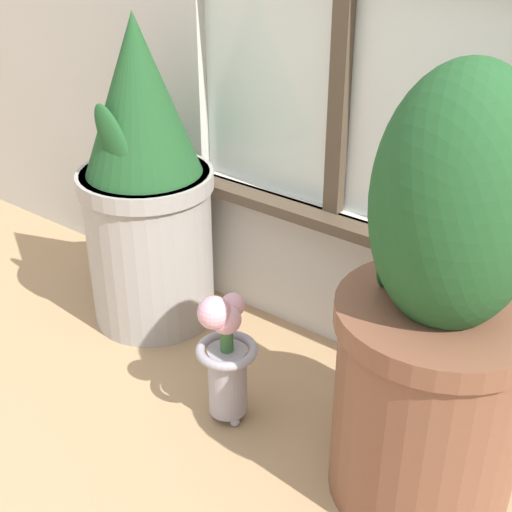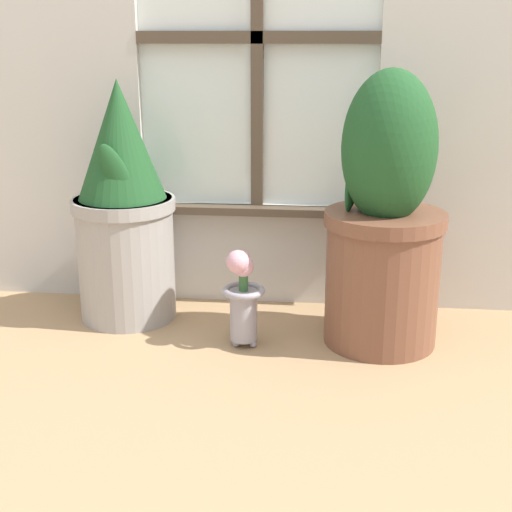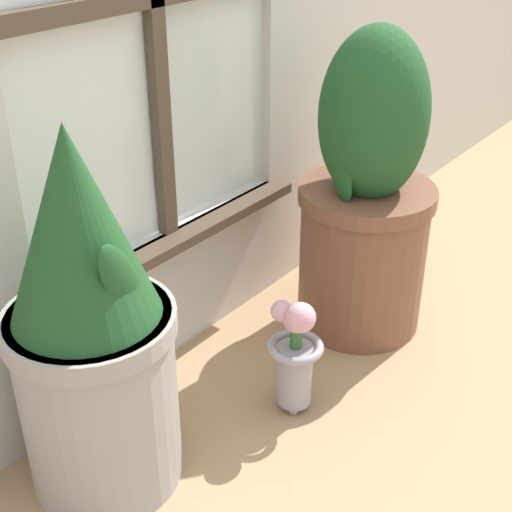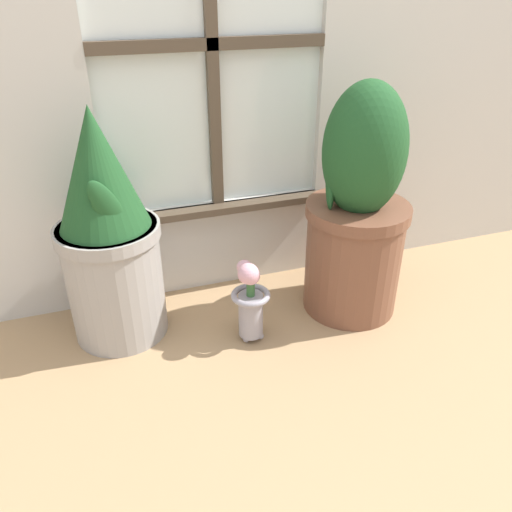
# 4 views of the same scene
# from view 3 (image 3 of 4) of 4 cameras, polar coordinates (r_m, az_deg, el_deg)

# --- Properties ---
(ground_plane) EXTENTS (10.00, 10.00, 0.00)m
(ground_plane) POSITION_cam_3_polar(r_m,az_deg,el_deg) (1.53, 8.67, -14.52)
(ground_plane) COLOR tan
(potted_plant_left) EXTENTS (0.30, 0.30, 0.71)m
(potted_plant_left) POSITION_cam_3_polar(r_m,az_deg,el_deg) (1.27, -13.10, -5.74)
(potted_plant_left) COLOR #9E9993
(potted_plant_left) RESTS_ON ground_plane
(potted_plant_right) EXTENTS (0.33, 0.33, 0.75)m
(potted_plant_right) POSITION_cam_3_polar(r_m,az_deg,el_deg) (1.71, 8.83, 4.35)
(potted_plant_right) COLOR brown
(potted_plant_right) RESTS_ON ground_plane
(flower_vase) EXTENTS (0.12, 0.12, 0.28)m
(flower_vase) POSITION_cam_3_polar(r_m,az_deg,el_deg) (1.50, 3.21, -7.59)
(flower_vase) COLOR #99939E
(flower_vase) RESTS_ON ground_plane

